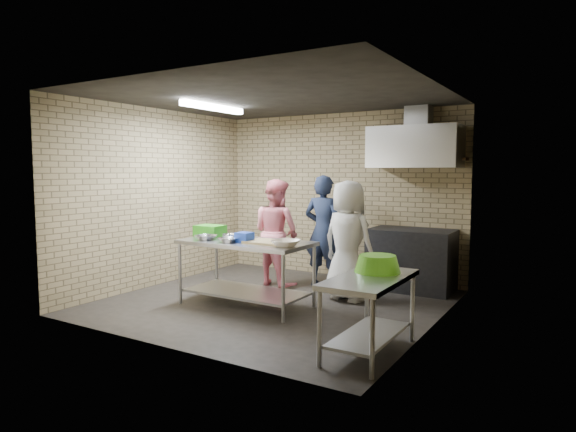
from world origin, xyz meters
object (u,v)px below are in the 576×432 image
object	(u,v)px
side_counter	(369,315)
green_crate	(210,231)
blue_tub	(244,237)
bottle_red	(422,152)
man_navy	(324,231)
green_basin	(377,264)
stove	(411,260)
prep_table	(246,273)
woman_pink	(276,232)
woman_white	(348,241)

from	to	relation	value
side_counter	green_crate	size ratio (longest dim) A/B	3.17
blue_tub	bottle_red	bearing A→B (deg)	55.75
bottle_red	man_navy	xyz separation A→B (m)	(-1.27, -0.70, -1.18)
green_basin	man_navy	distance (m)	2.62
side_counter	blue_tub	size ratio (longest dim) A/B	6.33
side_counter	stove	xyz separation A→B (m)	(-0.45, 2.75, 0.08)
stove	blue_tub	size ratio (longest dim) A/B	6.33
blue_tub	bottle_red	world-z (taller)	bottle_red
stove	green_crate	distance (m)	2.97
prep_table	green_basin	world-z (taller)	green_basin
blue_tub	woman_pink	bearing A→B (deg)	105.36
green_basin	bottle_red	xyz separation A→B (m)	(-0.38, 2.74, 1.19)
prep_table	man_navy	size ratio (longest dim) A/B	1.01
bottle_red	woman_white	xyz separation A→B (m)	(-0.61, -1.26, -1.22)
green_basin	woman_white	distance (m)	1.78
prep_table	stove	size ratio (longest dim) A/B	1.42
stove	green_basin	distance (m)	2.57
blue_tub	woman_white	bearing A→B (deg)	47.59
green_crate	man_navy	xyz separation A→B (m)	(1.05, 1.39, -0.08)
woman_white	man_navy	bearing A→B (deg)	-28.39
green_basin	man_navy	size ratio (longest dim) A/B	0.27
man_navy	woman_pink	world-z (taller)	man_navy
prep_table	bottle_red	distance (m)	3.18
green_crate	blue_tub	bearing A→B (deg)	-16.35
woman_pink	woman_white	distance (m)	1.35
blue_tub	woman_pink	distance (m)	1.37
woman_pink	woman_white	size ratio (longest dim) A/B	1.00
stove	green_crate	world-z (taller)	green_crate
blue_tub	woman_white	distance (m)	1.43
stove	man_navy	world-z (taller)	man_navy
green_crate	blue_tub	distance (m)	0.78
stove	green_crate	xyz separation A→B (m)	(-2.27, -1.85, 0.48)
green_crate	green_basin	xyz separation A→B (m)	(2.70, -0.65, -0.09)
woman_white	green_crate	bearing A→B (deg)	37.90
side_counter	man_navy	xyz separation A→B (m)	(-1.67, 2.29, 0.47)
bottle_red	man_navy	bearing A→B (deg)	-151.13
prep_table	woman_pink	bearing A→B (deg)	104.37
green_basin	stove	bearing A→B (deg)	99.76
prep_table	blue_tub	world-z (taller)	blue_tub
prep_table	stove	bearing A→B (deg)	51.39
green_basin	man_navy	xyz separation A→B (m)	(-1.65, 2.04, 0.01)
man_navy	stove	bearing A→B (deg)	-162.10
side_counter	woman_white	xyz separation A→B (m)	(-1.01, 1.73, 0.44)
woman_pink	woman_white	world-z (taller)	same
side_counter	woman_white	size ratio (longest dim) A/B	0.74
prep_table	blue_tub	bearing A→B (deg)	-63.43
prep_table	side_counter	size ratio (longest dim) A/B	1.42
stove	woman_pink	bearing A→B (deg)	-158.25
prep_table	green_crate	bearing A→B (deg)	170.27
stove	woman_white	world-z (taller)	woman_white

